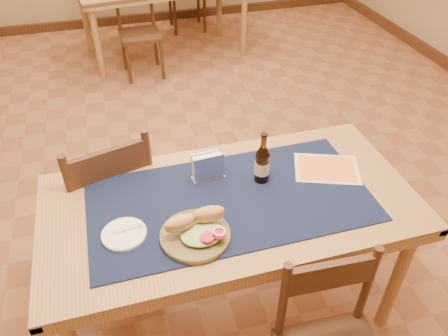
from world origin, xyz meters
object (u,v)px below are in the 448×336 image
object	(u,v)px
main_table	(230,214)
sandwich_plate	(197,231)
napkin_holder	(208,167)
chair_main_far	(109,199)
beer_bottle	(262,164)

from	to	relation	value
main_table	sandwich_plate	distance (m)	0.28
main_table	napkin_holder	bearing A→B (deg)	108.51
main_table	sandwich_plate	world-z (taller)	sandwich_plate
chair_main_far	napkin_holder	size ratio (longest dim) A/B	6.21
chair_main_far	napkin_holder	distance (m)	0.64
sandwich_plate	napkin_holder	world-z (taller)	napkin_holder
main_table	beer_bottle	world-z (taller)	beer_bottle
beer_bottle	napkin_holder	bearing A→B (deg)	160.31
chair_main_far	napkin_holder	world-z (taller)	chair_main_far
chair_main_far	main_table	bearing A→B (deg)	-41.07
main_table	sandwich_plate	bearing A→B (deg)	-138.09
sandwich_plate	napkin_holder	xyz separation A→B (m)	(0.13, 0.33, 0.03)
sandwich_plate	beer_bottle	bearing A→B (deg)	35.38
napkin_holder	beer_bottle	bearing A→B (deg)	-19.69
beer_bottle	napkin_holder	size ratio (longest dim) A/B	1.65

